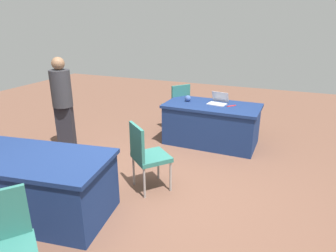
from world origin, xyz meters
TOP-DOWN VIEW (x-y plane):
  - ground_plane at (0.00, 0.00)m, footprint 14.40×14.40m
  - table_foreground at (-0.22, -1.95)m, footprint 1.71×0.92m
  - table_mid_left at (1.10, 0.96)m, footprint 1.87×1.16m
  - chair_near_front at (0.43, 1.92)m, footprint 0.62×0.62m
  - chair_tucked_left at (0.16, -0.02)m, footprint 0.62×0.62m
  - chair_tucked_right at (0.62, -2.41)m, footprint 0.62×0.62m
  - person_attendee_standing at (2.09, -0.72)m, footprint 0.44×0.44m
  - laptop_silver at (-0.30, -2.04)m, footprint 0.36×0.34m
  - yarn_ball at (0.26, -2.00)m, footprint 0.12×0.12m
  - scissors_red at (-0.56, -1.98)m, footprint 0.15×0.16m

SIDE VIEW (x-z plane):
  - ground_plane at x=0.00m, z-range 0.00..0.00m
  - table_foreground at x=-0.22m, z-range 0.00..0.75m
  - table_mid_left at x=1.10m, z-range 0.00..0.75m
  - chair_tucked_left at x=0.16m, z-range 0.07..1.01m
  - chair_near_front at x=0.43m, z-range 0.07..1.01m
  - chair_tucked_right at x=0.62m, z-range 0.08..1.05m
  - scissors_red at x=-0.56m, z-range 0.75..0.76m
  - laptop_silver at x=-0.30m, z-range 0.68..0.89m
  - yarn_ball at x=0.26m, z-range 0.75..0.86m
  - person_attendee_standing at x=2.09m, z-range 0.09..1.72m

